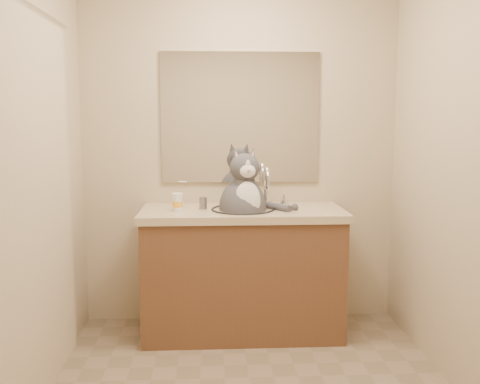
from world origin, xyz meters
name	(u,v)px	position (x,y,z in m)	size (l,w,h in m)	color
room	(254,171)	(0.00, 0.00, 1.20)	(2.22, 2.52, 2.42)	gray
vanity	(243,269)	(0.00, 0.96, 0.44)	(1.34, 0.59, 1.12)	brown
mirror	(240,118)	(0.00, 1.24, 1.45)	(1.10, 0.02, 0.90)	white
shower_curtain	(37,204)	(-1.05, 0.10, 1.03)	(0.02, 1.30, 1.93)	beige
cat	(244,204)	(0.01, 0.94, 0.89)	(0.50, 0.40, 0.62)	#414146
pill_bottle_redcap	(179,204)	(-0.41, 0.93, 0.89)	(0.07, 0.07, 0.09)	white
pill_bottle_orange	(178,203)	(-0.42, 0.91, 0.91)	(0.09, 0.09, 0.12)	white
grey_canister	(203,203)	(-0.26, 0.98, 0.89)	(0.05, 0.05, 0.08)	slate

